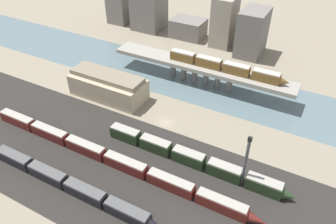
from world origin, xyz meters
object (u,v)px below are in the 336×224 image
(train_yard_near, at_px, (71,185))
(train_yard_mid, at_px, (110,158))
(train_yard_far, at_px, (193,159))
(warehouse_building, at_px, (108,86))
(signal_tower, at_px, (246,162))
(train_on_bridge, at_px, (226,67))

(train_yard_near, distance_m, train_yard_mid, 12.88)
(train_yard_far, xyz_separation_m, warehouse_building, (-40.63, 16.60, 2.43))
(signal_tower, bearing_deg, train_yard_far, 178.26)
(signal_tower, bearing_deg, train_yard_mid, -164.06)
(train_yard_far, height_order, warehouse_building, warehouse_building)
(train_on_bridge, height_order, warehouse_building, train_on_bridge)
(train_yard_mid, bearing_deg, signal_tower, 15.94)
(train_yard_near, height_order, warehouse_building, warehouse_building)
(train_yard_near, height_order, signal_tower, signal_tower)
(train_on_bridge, xyz_separation_m, train_yard_far, (6.04, -39.99, -7.72))
(train_yard_near, bearing_deg, train_yard_mid, 77.44)
(train_yard_near, height_order, train_yard_far, train_yard_far)
(signal_tower, bearing_deg, warehouse_building, 162.75)
(train_yard_far, height_order, signal_tower, signal_tower)
(train_yard_mid, relative_size, train_yard_far, 1.58)
(train_on_bridge, xyz_separation_m, warehouse_building, (-34.59, -23.39, -5.30))
(train_on_bridge, bearing_deg, train_yard_mid, -105.95)
(train_on_bridge, xyz_separation_m, train_yard_near, (-17.19, -62.90, -7.99))
(train_yard_near, distance_m, warehouse_building, 43.26)
(train_yard_far, xyz_separation_m, signal_tower, (14.25, -0.43, 6.16))
(train_yard_far, relative_size, warehouse_building, 2.01)
(train_on_bridge, bearing_deg, train_yard_near, -105.28)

